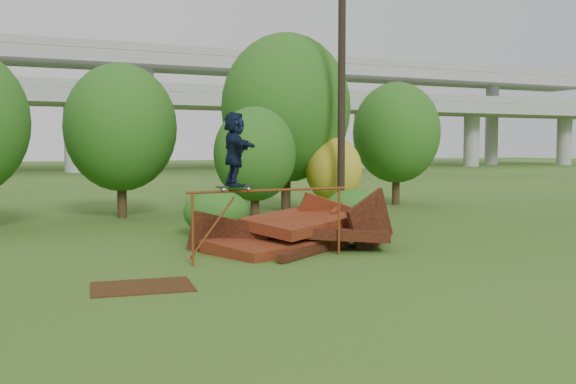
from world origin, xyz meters
name	(u,v)px	position (x,y,z in m)	size (l,w,h in m)	color
ground	(355,265)	(0.00, 0.00, 0.00)	(240.00, 240.00, 0.00)	#2D5116
scrap_pile	(299,234)	(-0.14, 2.73, 0.41)	(5.74, 3.67, 1.98)	#47190C
grind_rail	(270,205)	(-1.52, 1.48, 1.34)	(4.15, 0.11, 1.73)	brown
skateboard	(235,187)	(-2.42, 1.47, 1.80)	(0.87, 0.24, 0.09)	black
skater	(235,149)	(-2.42, 1.47, 2.69)	(1.62, 0.52, 1.75)	black
flat_plate	(142,287)	(-4.98, -0.35, 0.01)	(1.93, 1.38, 0.03)	#3B200C
tree_1	(121,128)	(-3.16, 12.49, 3.49)	(4.29, 4.29, 5.96)	black
tree_2	(255,154)	(0.98, 8.90, 2.48)	(2.99, 2.99, 4.21)	black
tree_3	(286,108)	(3.47, 11.72, 4.36)	(5.37, 5.37, 7.45)	black
tree_4	(334,170)	(4.73, 9.83, 1.82)	(2.27, 2.27, 3.13)	black
tree_5	(396,133)	(9.71, 12.84, 3.42)	(4.13, 4.13, 5.80)	black
shrub_left	(216,212)	(-1.33, 6.25, 0.71)	(2.06, 1.90, 1.42)	#2C5516
shrub_right	(354,211)	(2.73, 4.78, 0.71)	(1.99, 1.83, 1.41)	#2C5516
utility_pole	(342,90)	(4.20, 8.26, 4.84)	(1.40, 0.28, 9.53)	black
freeway_overpass	(70,79)	(0.00, 62.92, 10.32)	(160.00, 15.00, 13.70)	gray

